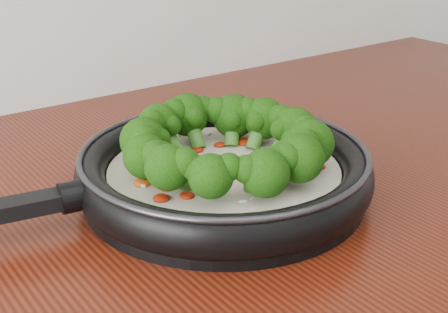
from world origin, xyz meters
TOP-DOWN VIEW (x-y plane):
  - skillet at (-0.11, 1.05)m, footprint 0.57×0.40m

SIDE VIEW (x-z plane):
  - skillet at x=-0.11m, z-range 0.89..0.99m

